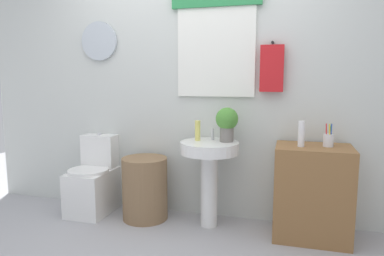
{
  "coord_description": "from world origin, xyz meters",
  "views": [
    {
      "loc": [
        0.89,
        -2.09,
        1.31
      ],
      "look_at": [
        0.08,
        0.8,
        0.89
      ],
      "focal_mm": 32.98,
      "sensor_mm": 36.0,
      "label": 1
    }
  ],
  "objects_px": {
    "potted_plant": "(227,122)",
    "toothbrush_cup": "(328,140)",
    "pedestal_sink": "(209,163)",
    "soap_bottle": "(198,131)",
    "wooden_cabinet": "(312,192)",
    "laundry_hamper": "(145,188)",
    "lotion_bottle": "(301,134)",
    "toilet": "(94,182)"
  },
  "relations": [
    {
      "from": "potted_plant",
      "to": "toothbrush_cup",
      "type": "height_order",
      "value": "potted_plant"
    },
    {
      "from": "laundry_hamper",
      "to": "pedestal_sink",
      "type": "bearing_deg",
      "value": 0.0
    },
    {
      "from": "lotion_bottle",
      "to": "toothbrush_cup",
      "type": "relative_size",
      "value": 1.12
    },
    {
      "from": "pedestal_sink",
      "to": "soap_bottle",
      "type": "xyz_separation_m",
      "value": [
        -0.12,
        0.05,
        0.28
      ]
    },
    {
      "from": "pedestal_sink",
      "to": "soap_bottle",
      "type": "relative_size",
      "value": 4.25
    },
    {
      "from": "wooden_cabinet",
      "to": "laundry_hamper",
      "type": "bearing_deg",
      "value": 180.0
    },
    {
      "from": "toilet",
      "to": "soap_bottle",
      "type": "relative_size",
      "value": 4.29
    },
    {
      "from": "wooden_cabinet",
      "to": "soap_bottle",
      "type": "xyz_separation_m",
      "value": [
        -0.98,
        0.05,
        0.47
      ]
    },
    {
      "from": "soap_bottle",
      "to": "lotion_bottle",
      "type": "distance_m",
      "value": 0.88
    },
    {
      "from": "pedestal_sink",
      "to": "lotion_bottle",
      "type": "relative_size",
      "value": 3.68
    },
    {
      "from": "soap_bottle",
      "to": "toothbrush_cup",
      "type": "bearing_deg",
      "value": -1.58
    },
    {
      "from": "lotion_bottle",
      "to": "toothbrush_cup",
      "type": "xyz_separation_m",
      "value": [
        0.21,
        0.06,
        -0.05
      ]
    },
    {
      "from": "soap_bottle",
      "to": "toothbrush_cup",
      "type": "distance_m",
      "value": 1.09
    },
    {
      "from": "wooden_cabinet",
      "to": "toothbrush_cup",
      "type": "height_order",
      "value": "toothbrush_cup"
    },
    {
      "from": "toilet",
      "to": "toothbrush_cup",
      "type": "xyz_separation_m",
      "value": [
        2.14,
        -0.01,
        0.53
      ]
    },
    {
      "from": "potted_plant",
      "to": "lotion_bottle",
      "type": "xyz_separation_m",
      "value": [
        0.62,
        -0.1,
        -0.06
      ]
    },
    {
      "from": "toilet",
      "to": "lotion_bottle",
      "type": "bearing_deg",
      "value": -2.12
    },
    {
      "from": "toothbrush_cup",
      "to": "soap_bottle",
      "type": "bearing_deg",
      "value": 178.42
    },
    {
      "from": "laundry_hamper",
      "to": "soap_bottle",
      "type": "height_order",
      "value": "soap_bottle"
    },
    {
      "from": "pedestal_sink",
      "to": "lotion_bottle",
      "type": "xyz_separation_m",
      "value": [
        0.76,
        -0.04,
        0.3
      ]
    },
    {
      "from": "laundry_hamper",
      "to": "lotion_bottle",
      "type": "bearing_deg",
      "value": -1.67
    },
    {
      "from": "toothbrush_cup",
      "to": "toilet",
      "type": "bearing_deg",
      "value": 179.69
    },
    {
      "from": "potted_plant",
      "to": "wooden_cabinet",
      "type": "bearing_deg",
      "value": -4.74
    },
    {
      "from": "soap_bottle",
      "to": "toothbrush_cup",
      "type": "relative_size",
      "value": 0.97
    },
    {
      "from": "toilet",
      "to": "toothbrush_cup",
      "type": "bearing_deg",
      "value": -0.31
    },
    {
      "from": "toilet",
      "to": "lotion_bottle",
      "type": "distance_m",
      "value": 2.02
    },
    {
      "from": "wooden_cabinet",
      "to": "lotion_bottle",
      "type": "height_order",
      "value": "lotion_bottle"
    },
    {
      "from": "toilet",
      "to": "wooden_cabinet",
      "type": "height_order",
      "value": "wooden_cabinet"
    },
    {
      "from": "wooden_cabinet",
      "to": "toothbrush_cup",
      "type": "distance_m",
      "value": 0.45
    },
    {
      "from": "toilet",
      "to": "lotion_bottle",
      "type": "height_order",
      "value": "lotion_bottle"
    },
    {
      "from": "toothbrush_cup",
      "to": "potted_plant",
      "type": "bearing_deg",
      "value": 177.23
    },
    {
      "from": "potted_plant",
      "to": "laundry_hamper",
      "type": "bearing_deg",
      "value": -175.46
    },
    {
      "from": "laundry_hamper",
      "to": "wooden_cabinet",
      "type": "distance_m",
      "value": 1.48
    },
    {
      "from": "wooden_cabinet",
      "to": "toothbrush_cup",
      "type": "relative_size",
      "value": 4.15
    },
    {
      "from": "toothbrush_cup",
      "to": "laundry_hamper",
      "type": "bearing_deg",
      "value": -179.28
    },
    {
      "from": "soap_bottle",
      "to": "lotion_bottle",
      "type": "relative_size",
      "value": 0.87
    },
    {
      "from": "wooden_cabinet",
      "to": "potted_plant",
      "type": "height_order",
      "value": "potted_plant"
    },
    {
      "from": "soap_bottle",
      "to": "laundry_hamper",
      "type": "bearing_deg",
      "value": -174.24
    },
    {
      "from": "laundry_hamper",
      "to": "soap_bottle",
      "type": "xyz_separation_m",
      "value": [
        0.5,
        0.05,
        0.56
      ]
    },
    {
      "from": "toilet",
      "to": "wooden_cabinet",
      "type": "distance_m",
      "value": 2.04
    },
    {
      "from": "laundry_hamper",
      "to": "toothbrush_cup",
      "type": "distance_m",
      "value": 1.67
    },
    {
      "from": "pedestal_sink",
      "to": "potted_plant",
      "type": "bearing_deg",
      "value": 23.2
    }
  ]
}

